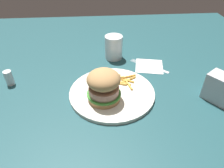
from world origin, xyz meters
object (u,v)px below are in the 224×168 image
napkin_dispenser (221,89)px  drink_glass (114,49)px  plate (112,92)px  fries_pile (122,80)px  fork (149,65)px  sandwich (104,86)px  napkin (149,66)px  salt_shaker (9,78)px

napkin_dispenser → drink_glass: bearing=-170.2°
plate → fries_pile: (0.06, -0.04, 0.01)m
fries_pile → fork: 0.17m
sandwich → napkin: 0.29m
plate → napkin: 0.24m
napkin_dispenser → salt_shaker: bearing=-137.4°
napkin → napkin_dispenser: 0.29m
sandwich → napkin: size_ratio=0.99×
napkin_dispenser → salt_shaker: size_ratio=1.67×
sandwich → fork: bearing=-43.8°
sandwich → fries_pile: 0.13m
sandwich → fries_pile: (0.09, -0.07, -0.05)m
sandwich → napkin_dispenser: (-0.02, -0.37, -0.02)m
drink_glass → fork: bearing=-120.6°
plate → fork: size_ratio=2.05×
plate → fries_pile: fries_pile is taller
napkin → plate: bearing=134.7°
sandwich → salt_shaker: bearing=70.0°
fries_pile → napkin_dispenser: bearing=-110.7°
sandwich → napkin_dispenser: size_ratio=1.19×
napkin → napkin_dispenser: size_ratio=1.20×
napkin_dispenser → napkin: bearing=-177.9°
fork → drink_glass: (0.08, 0.14, 0.04)m
drink_glass → salt_shaker: 0.43m
fork → napkin_dispenser: 0.29m
plate → salt_shaker: size_ratio=5.27×
fries_pile → fork: (0.11, -0.13, -0.01)m
fries_pile → salt_shaker: size_ratio=2.05×
fork → salt_shaker: bearing=98.8°
plate → sandwich: size_ratio=2.66×
plate → drink_glass: drink_glass is taller
plate → napkin_dispenser: napkin_dispenser is taller
sandwich → napkin_dispenser: 0.37m
sandwich → napkin: sandwich is taller
sandwich → fork: sandwich is taller
fries_pile → napkin_dispenser: napkin_dispenser is taller
fries_pile → drink_glass: size_ratio=1.12×
napkin → sandwich: bearing=135.9°
plate → salt_shaker: salt_shaker is taller
napkin_dispenser → fork: bearing=-177.9°
fries_pile → fork: fries_pile is taller
fries_pile → napkin: bearing=-49.0°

